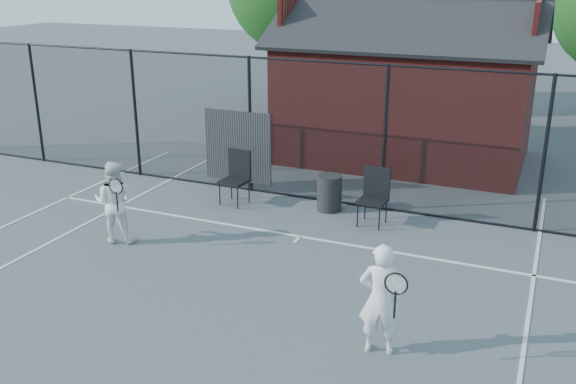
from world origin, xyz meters
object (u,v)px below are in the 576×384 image
at_px(clubhouse, 406,97).
at_px(player_front, 381,299).
at_px(chair_right, 373,198).
at_px(player_back, 115,202).
at_px(chair_left, 234,179).
at_px(waste_bin, 329,193).

relative_size(clubhouse, player_front, 4.27).
bearing_deg(chair_right, player_back, -144.95).
distance_m(chair_left, waste_bin, 2.03).
bearing_deg(chair_left, player_front, -38.51).
height_order(player_front, waste_bin, player_front).
height_order(player_front, player_back, player_front).
bearing_deg(clubhouse, player_back, -115.22).
height_order(chair_left, chair_right, chair_left).
relative_size(player_back, chair_left, 1.36).
relative_size(player_front, waste_bin, 2.05).
xyz_separation_m(clubhouse, chair_right, (0.55, -4.90, -1.06)).
bearing_deg(clubhouse, waste_bin, -96.21).
bearing_deg(chair_left, waste_bin, 18.60).
xyz_separation_m(player_back, chair_left, (1.07, 2.58, -0.20)).
bearing_deg(clubhouse, chair_left, -116.59).
bearing_deg(chair_left, chair_right, 5.78).
bearing_deg(chair_right, chair_left, -177.25).
distance_m(clubhouse, player_back, 8.31).
xyz_separation_m(clubhouse, player_back, (-3.52, -7.48, -0.85)).
height_order(clubhouse, player_front, clubhouse).
relative_size(clubhouse, chair_right, 5.95).
bearing_deg(player_back, clubhouse, 64.78).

